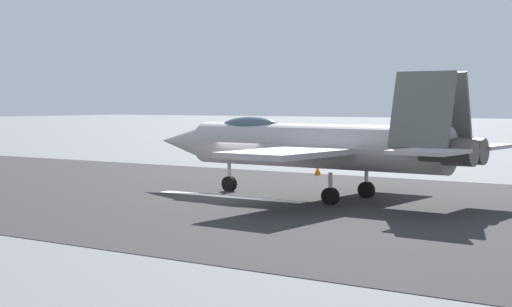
# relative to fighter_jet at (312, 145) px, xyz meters

# --- Properties ---
(ground_plane) EXTENTS (400.00, 400.00, 0.00)m
(ground_plane) POSITION_rel_fighter_jet_xyz_m (3.58, 1.74, -2.48)
(ground_plane) COLOR slate
(runway_strip) EXTENTS (240.00, 26.00, 0.02)m
(runway_strip) POSITION_rel_fighter_jet_xyz_m (3.57, 1.74, -2.47)
(runway_strip) COLOR #2E2E2E
(runway_strip) RESTS_ON ground
(fighter_jet) EXTENTS (17.53, 13.25, 5.68)m
(fighter_jet) POSITION_rel_fighter_jet_xyz_m (0.00, 0.00, 0.00)
(fighter_jet) COLOR #B3ACAE
(fighter_jet) RESTS_ON ground
(marker_cone_mid) EXTENTS (0.44, 0.44, 0.55)m
(marker_cone_mid) POSITION_rel_fighter_jet_xyz_m (5.74, -10.51, -2.20)
(marker_cone_mid) COLOR orange
(marker_cone_mid) RESTS_ON ground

